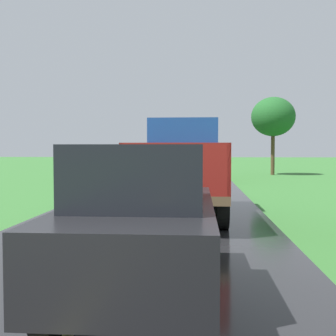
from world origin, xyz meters
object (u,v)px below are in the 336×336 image
(banana_truck_near, at_px, (182,165))
(following_car, at_px, (143,220))
(banana_truck_far, at_px, (191,157))
(roadside_tree_mid_right, at_px, (273,117))

(banana_truck_near, bearing_deg, following_car, -91.40)
(banana_truck_far, bearing_deg, banana_truck_near, -89.80)
(banana_truck_near, height_order, following_car, banana_truck_near)
(following_car, bearing_deg, banana_truck_far, 89.68)
(banana_truck_far, bearing_deg, following_car, -90.32)
(roadside_tree_mid_right, bearing_deg, banana_truck_near, -106.58)
(banana_truck_near, bearing_deg, banana_truck_far, 90.20)
(banana_truck_near, xyz_separation_m, roadside_tree_mid_right, (6.02, 20.21, 2.89))
(roadside_tree_mid_right, relative_size, following_car, 1.43)
(following_car, bearing_deg, banana_truck_near, 88.60)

